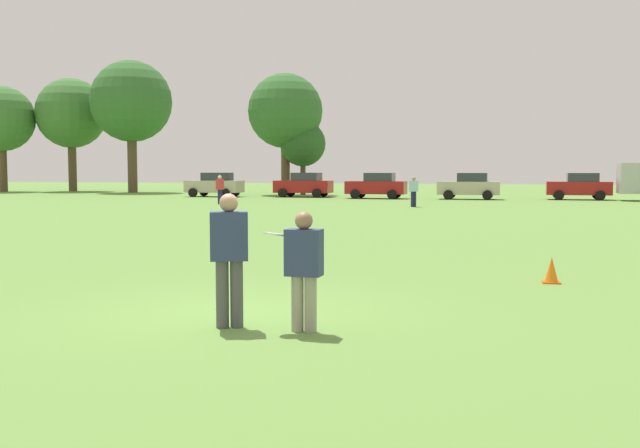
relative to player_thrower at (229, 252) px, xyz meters
name	(u,v)px	position (x,y,z in m)	size (l,w,h in m)	color
ground_plane	(238,315)	(-0.18, 0.80, -0.99)	(189.08, 189.08, 0.00)	#608C3D
player_thrower	(229,252)	(0.00, 0.00, 0.00)	(0.55, 0.43, 1.76)	#4C4C51
player_defender	(304,265)	(1.01, 0.00, -0.13)	(0.47, 0.28, 1.54)	gray
frisbee	(274,234)	(0.59, 0.06, 0.24)	(0.27, 0.27, 0.08)	white
traffic_cone	(551,270)	(4.39, 4.89, -0.76)	(0.32, 0.32, 0.48)	#D8590C
parked_car_near_left	(215,185)	(-17.12, 42.51, -0.07)	(4.25, 2.32, 1.82)	#B7AD99
parked_car_mid_left	(304,185)	(-10.39, 43.38, -0.07)	(4.25, 2.32, 1.82)	maroon
parked_car_center	(377,186)	(-4.69, 42.01, -0.07)	(4.25, 2.32, 1.82)	maroon
parked_car_mid_right	(470,186)	(1.74, 42.20, -0.07)	(4.25, 2.32, 1.82)	#B7AD99
parked_car_near_right	(579,186)	(9.05, 43.24, -0.07)	(4.25, 2.32, 1.82)	maroon
bystander_sideline_watcher	(220,188)	(-12.53, 31.78, -0.03)	(0.54, 0.48, 1.71)	#1E234C
bystander_far_jogger	(414,190)	(-0.94, 31.22, -0.05)	(0.52, 0.50, 1.67)	#1E234C
tree_west_oak	(2,119)	(-40.69, 49.47, 5.68)	(5.97, 5.97, 9.70)	brown
tree_west_maple	(71,114)	(-35.19, 52.10, 6.27)	(6.50, 6.50, 10.55)	brown
tree_center_elm	(131,102)	(-28.04, 50.28, 7.05)	(7.19, 7.19, 11.69)	brown
tree_east_birch	(285,111)	(-13.13, 47.90, 5.75)	(6.03, 6.03, 9.81)	brown
tree_east_oak	(303,144)	(-11.70, 48.06, 3.12)	(3.68, 3.68, 5.98)	brown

